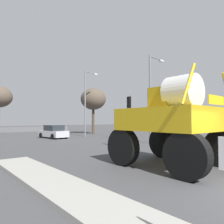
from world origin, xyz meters
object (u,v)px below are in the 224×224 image
Objects in this scene: traffic_signal_near_right at (130,110)px; bare_tree_right at (93,99)px; streetlight_far_right at (86,100)px; sedan_ahead at (53,132)px; streetlight_near_right at (151,94)px; oversize_sprayer at (173,121)px.

bare_tree_right is (7.16, 15.03, 2.36)m from traffic_signal_near_right.
streetlight_far_right reaches higher than traffic_signal_near_right.
sedan_ahead is 0.50× the size of streetlight_far_right.
traffic_signal_near_right is 16.81m from bare_tree_right.
traffic_signal_near_right is 0.57× the size of bare_tree_right.
bare_tree_right reaches higher than sedan_ahead.
sedan_ahead is 1.07× the size of traffic_signal_near_right.
bare_tree_right is at bearing 64.54° from traffic_signal_near_right.
bare_tree_right is at bearing 43.41° from streetlight_far_right.
traffic_signal_near_right is at bearing -107.91° from streetlight_far_right.
sedan_ahead is at bearing 92.05° from traffic_signal_near_right.
traffic_signal_near_right is 0.48× the size of streetlight_near_right.
streetlight_near_right is at bearing -87.93° from streetlight_far_right.
streetlight_near_right reaches higher than traffic_signal_near_right.
traffic_signal_near_right reaches higher than sedan_ahead.
oversize_sprayer is 1.18× the size of sedan_ahead.
streetlight_far_right reaches higher than oversize_sprayer.
oversize_sprayer is at bearing -115.60° from bare_tree_right.
sedan_ahead is 0.62× the size of bare_tree_right.
bare_tree_right reaches higher than traffic_signal_near_right.
streetlight_near_right is (4.22, 1.47, 1.66)m from traffic_signal_near_right.
streetlight_near_right is 13.89m from bare_tree_right.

